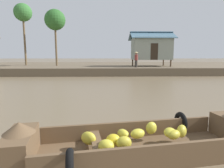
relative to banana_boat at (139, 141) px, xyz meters
name	(u,v)px	position (x,y,z in m)	size (l,w,h in m)	color
ground_plane	(135,96)	(0.80, 5.69, -0.28)	(300.00, 300.00, 0.00)	#726047
riverbank_strip	(116,67)	(0.80, 24.96, 0.12)	(160.00, 20.00, 0.79)	brown
banana_boat	(139,141)	(0.00, 0.00, 0.00)	(5.05, 2.38, 0.83)	brown
stilt_house_mid_left	(151,48)	(4.69, 19.15, 2.61)	(5.01, 3.67, 4.01)	#4C3826
palm_tree_near	(55,20)	(-6.75, 20.54, 5.98)	(2.48, 2.48, 6.75)	brown
palm_tree_mid	(23,13)	(-10.84, 21.35, 6.91)	(2.16, 2.16, 7.60)	brown
vendor_person	(136,59)	(2.55, 16.58, 1.44)	(0.44, 0.44, 1.66)	#332D28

